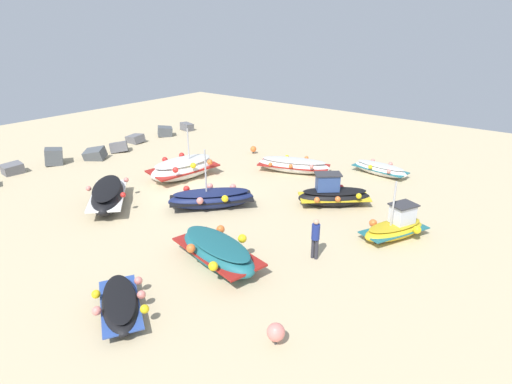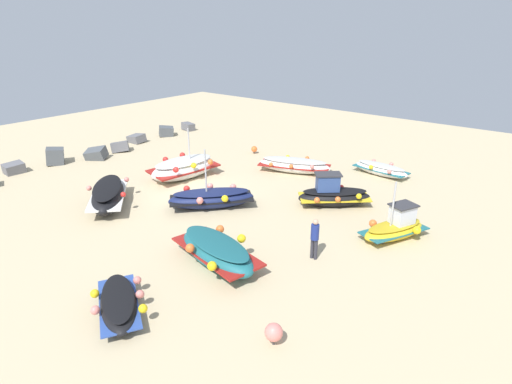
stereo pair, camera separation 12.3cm
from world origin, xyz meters
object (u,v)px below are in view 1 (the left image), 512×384
Objects in this scene: person_walking at (315,236)px; mooring_buoy_0 at (276,332)px; fishing_boat_6 at (211,198)px; fishing_boat_7 at (380,169)px; fishing_boat_0 at (108,195)px; mooring_buoy_1 at (253,149)px; fishing_boat_8 at (333,195)px; fishing_boat_5 at (120,304)px; fishing_boat_2 at (395,227)px; fishing_boat_4 at (217,251)px; fishing_boat_3 at (184,168)px; fishing_boat_1 at (294,165)px.

person_walking is 5.08m from mooring_buoy_0.
mooring_buoy_0 is (-5.87, -8.17, -0.05)m from fishing_boat_6.
fishing_boat_7 is (9.83, -4.65, -0.12)m from fishing_boat_6.
fishing_boat_0 is 11.61m from mooring_buoy_1.
fishing_boat_0 is 1.20× the size of fishing_boat_8.
fishing_boat_7 is 0.99× the size of fishing_boat_8.
fishing_boat_0 is 11.29m from fishing_boat_8.
fishing_boat_5 is 7.40m from person_walking.
mooring_buoy_0 is at bearing -156.98° from fishing_boat_2.
fishing_boat_5 is at bearing 95.77° from fishing_boat_4.
fishing_boat_6 is at bearing -101.59° from person_walking.
fishing_boat_3 reaches higher than fishing_boat_8.
fishing_boat_6 is 5.93× the size of mooring_buoy_0.
mooring_buoy_0 reaches higher than mooring_buoy_1.
mooring_buoy_1 is (12.22, 7.99, -0.20)m from fishing_boat_4.
mooring_buoy_0 is at bearing 68.57° from fishing_boat_8.
fishing_boat_6 reaches higher than fishing_boat_1.
fishing_boat_1 is 15.09m from fishing_boat_5.
fishing_boat_5 is 17.63m from fishing_boat_7.
fishing_boat_0 is at bearing 179.78° from mooring_buoy_1.
fishing_boat_1 is at bearing 31.56° from mooring_buoy_0.
fishing_boat_1 reaches higher than mooring_buoy_0.
fishing_boat_8 is at bearing 78.57° from fishing_boat_0.
fishing_boat_2 is 8.16m from fishing_boat_7.
fishing_boat_4 is at bearing 115.16° from fishing_boat_5.
person_walking is 2.43× the size of mooring_buoy_0.
mooring_buoy_1 is (4.54, 8.76, -0.23)m from fishing_boat_8.
fishing_boat_5 is 8.50m from fishing_boat_6.
fishing_boat_4 reaches higher than fishing_boat_5.
fishing_boat_6 is 10.05m from mooring_buoy_0.
mooring_buoy_1 is at bearing 89.11° from fishing_boat_2.
fishing_boat_4 is (-5.78, -8.14, -0.08)m from fishing_boat_3.
mooring_buoy_0 is at bearing 65.68° from fishing_boat_3.
fishing_boat_2 is 0.76× the size of fishing_boat_4.
fishing_boat_5 is 0.91× the size of fishing_boat_8.
fishing_boat_8 reaches higher than mooring_buoy_0.
mooring_buoy_1 is at bearing 145.90° from fishing_boat_5.
fishing_boat_2 reaches higher than fishing_boat_0.
fishing_boat_6 reaches higher than fishing_boat_4.
fishing_boat_2 is (-4.41, -8.12, 0.03)m from fishing_boat_1.
person_walking reaches higher than fishing_boat_0.
fishing_boat_0 is at bearing -117.99° from fishing_boat_7.
person_walking is (-8.06, -6.31, 0.52)m from fishing_boat_1.
fishing_boat_1 is 1.42× the size of fishing_boat_2.
fishing_boat_0 is 1.04× the size of fishing_boat_6.
fishing_boat_6 reaches higher than fishing_boat_0.
fishing_boat_7 is (7.75, -8.91, -0.25)m from fishing_boat_3.
fishing_boat_2 is 4.00m from fishing_boat_8.
mooring_buoy_1 is at bearing 67.51° from fishing_boat_6.
person_walking is 14.38m from mooring_buoy_1.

